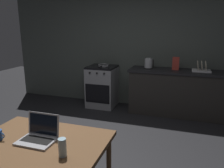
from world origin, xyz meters
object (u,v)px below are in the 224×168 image
Objects in this scene: drinking_glass at (62,147)px; dish_rack at (201,69)px; laptop at (39,136)px; cereal_box at (176,64)px; dining_table at (40,149)px; electric_kettle at (149,64)px; stove_oven at (102,86)px; frying_pan at (103,65)px.

dish_rack reaches higher than drinking_glass.
laptop is 1.25× the size of cereal_box.
dining_table is 5.38× the size of electric_kettle.
laptop is at bearing 133.27° from dining_table.
drinking_glass is at bearing -23.71° from dining_table.
laptop is (0.51, -2.99, 0.34)m from stove_oven.
electric_kettle is at bearing 180.00° from dish_rack.
frying_pan is 1.51m from cereal_box.
electric_kettle reaches higher than dish_rack.
laptop is (-0.02, 0.02, 0.12)m from dining_table.
drinking_glass is 3.25m from cereal_box.
stove_oven is 3.05m from laptop.
stove_oven reaches higher than dining_table.
dish_rack is at bearing 60.69° from laptop.
electric_kettle is at bearing 1.72° from frying_pan.
dining_table is 4.62× the size of cereal_box.
dining_table is 0.12m from laptop.
frying_pan is at bearing -179.16° from dish_rack.
cereal_box is at bearing 1.87° from frying_pan.
drinking_glass is (0.84, -3.15, 0.37)m from stove_oven.
electric_kettle is 0.53m from cereal_box.
cereal_box is (0.71, 3.17, 0.22)m from drinking_glass.
cereal_box reaches higher than dining_table.
cereal_box is at bearing 0.83° from stove_oven.
drinking_glass is 0.58× the size of cereal_box.
dining_table is at bearing -80.83° from frying_pan.
electric_kettle reaches higher than drinking_glass.
stove_oven is at bearing -179.93° from dish_rack.
dish_rack is (0.48, -0.02, -0.08)m from cereal_box.
stove_oven reaches higher than drinking_glass.
electric_kettle is at bearing 80.71° from dining_table.
stove_oven is 0.77× the size of dining_table.
dish_rack is (1.19, 3.15, 0.14)m from drinking_glass.
cereal_box is at bearing 77.41° from drinking_glass.
stove_oven is 1.16m from electric_kettle.
frying_pan is at bearing -33.41° from stove_oven.
stove_oven is at bearing 97.24° from laptop.
cereal_box is (0.53, 0.02, 0.02)m from electric_kettle.
laptop is at bearing -116.95° from dish_rack.
drinking_glass is at bearing -110.69° from dish_rack.
drinking_glass is at bearing -75.66° from frying_pan.
laptop reaches higher than frying_pan.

